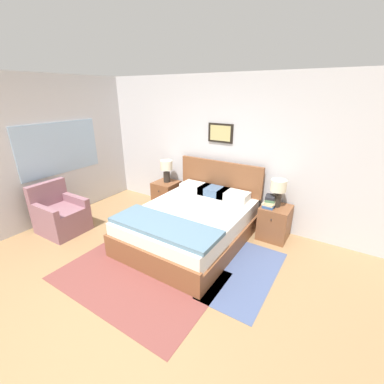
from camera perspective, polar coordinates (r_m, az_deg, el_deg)
The scene contains 16 objects.
ground_plane at distance 3.41m, azimuth -17.01°, elevation -22.31°, with size 16.00×16.00×0.00m, color #99754C.
wall_back at distance 4.80m, azimuth 6.84°, elevation 9.24°, with size 7.60×0.09×2.60m.
wall_left at distance 5.54m, azimuth -26.05°, elevation 8.88°, with size 0.08×5.13×2.60m.
area_rug_main at distance 3.68m, azimuth -11.81°, elevation -17.80°, with size 2.09×1.45×0.01m.
area_rug_bedside at distance 3.72m, azimuth 11.78°, elevation -17.35°, with size 0.74×1.52×0.01m.
bed at distance 4.22m, azimuth -0.18°, elevation -6.90°, with size 1.64×2.11×1.12m.
armchair at distance 5.04m, azimuth -27.22°, elevation -4.63°, with size 0.75×0.68×0.85m.
nightstand_near_window at distance 5.41m, azimuth -5.71°, elevation -0.60°, with size 0.46×0.49×0.56m.
nightstand_by_door at distance 4.49m, azimuth 17.84°, elevation -6.43°, with size 0.46×0.49×0.56m.
table_lamp_near_window at distance 5.23m, azimuth -5.70°, elevation 5.31°, with size 0.25×0.25×0.45m.
table_lamp_by_door at distance 4.29m, azimuth 18.59°, elevation 0.58°, with size 0.25×0.25×0.45m.
book_thick_bottom at distance 4.34m, azimuth 16.82°, elevation -2.82°, with size 0.18×0.27×0.04m.
book_hardcover_middle at distance 4.33m, azimuth 16.87°, elevation -2.37°, with size 0.19×0.27×0.03m.
book_novel_upper at distance 4.32m, azimuth 16.91°, elevation -2.02°, with size 0.21×0.26×0.03m.
book_slim_near_top at distance 4.31m, azimuth 16.96°, elevation -1.59°, with size 0.19×0.24×0.04m.
book_paperback_top at distance 4.29m, azimuth 17.02°, elevation -1.06°, with size 0.18×0.23×0.04m.
Camera 1 is at (2.03, -1.47, 2.31)m, focal length 24.00 mm.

